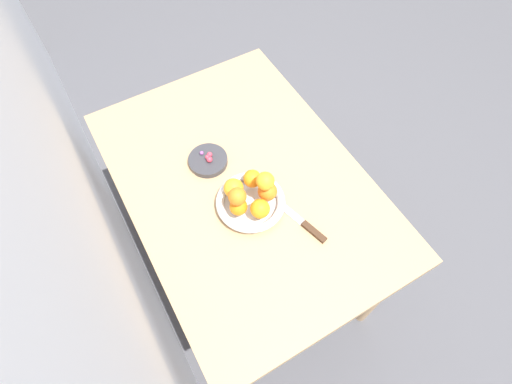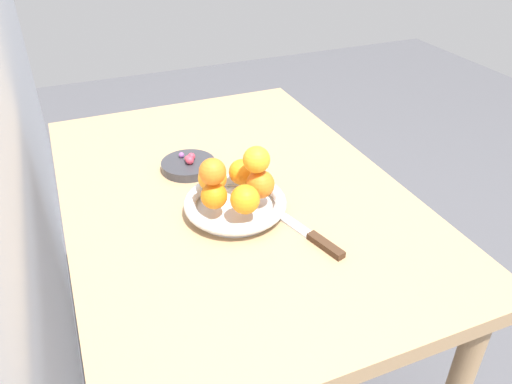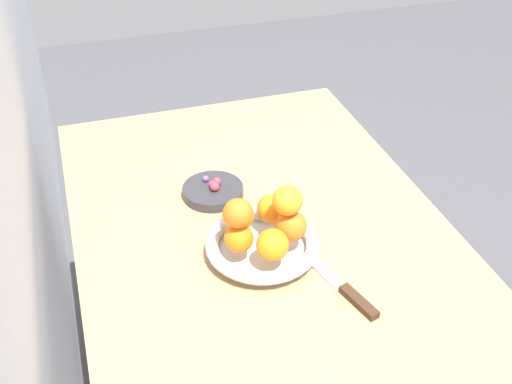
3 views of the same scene
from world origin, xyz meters
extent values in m
cube|color=tan|center=(0.00, 0.00, 0.72)|extent=(1.10, 0.76, 0.04)
cylinder|color=tan|center=(0.49, -0.32, 0.35)|extent=(0.05, 0.05, 0.70)
cylinder|color=tan|center=(0.49, 0.32, 0.35)|extent=(0.05, 0.05, 0.70)
cylinder|color=silver|center=(-0.10, 0.03, 0.75)|extent=(0.18, 0.18, 0.01)
torus|color=silver|center=(-0.10, 0.03, 0.77)|extent=(0.22, 0.22, 0.03)
cylinder|color=#333338|center=(0.13, 0.07, 0.75)|extent=(0.13, 0.13, 0.02)
sphere|color=orange|center=(-0.05, -0.01, 0.81)|extent=(0.06, 0.06, 0.06)
sphere|color=orange|center=(-0.05, 0.06, 0.81)|extent=(0.06, 0.06, 0.06)
sphere|color=orange|center=(-0.11, 0.08, 0.81)|extent=(0.06, 0.06, 0.06)
sphere|color=orange|center=(-0.15, 0.03, 0.81)|extent=(0.06, 0.06, 0.06)
sphere|color=orange|center=(-0.11, -0.03, 0.81)|extent=(0.06, 0.06, 0.06)
sphere|color=orange|center=(-0.11, -0.02, 0.87)|extent=(0.06, 0.06, 0.06)
sphere|color=orange|center=(-0.11, 0.08, 0.86)|extent=(0.06, 0.06, 0.06)
sphere|color=#C6384C|center=(0.13, 0.06, 0.77)|extent=(0.02, 0.02, 0.02)
sphere|color=#C6384C|center=(0.11, 0.07, 0.77)|extent=(0.02, 0.02, 0.02)
sphere|color=#8C4C99|center=(0.15, 0.08, 0.77)|extent=(0.01, 0.01, 0.01)
sphere|color=#C6384C|center=(0.13, 0.07, 0.77)|extent=(0.02, 0.02, 0.02)
cube|color=#3F2819|center=(-0.28, -0.10, 0.75)|extent=(0.09, 0.04, 0.01)
cube|color=silver|center=(-0.15, -0.06, 0.74)|extent=(0.17, 0.07, 0.01)
camera|label=1|loc=(-0.65, 0.33, 1.87)|focal=28.00mm
camera|label=2|loc=(-0.94, 0.33, 1.37)|focal=35.00mm
camera|label=3|loc=(-1.01, 0.33, 1.57)|focal=45.00mm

